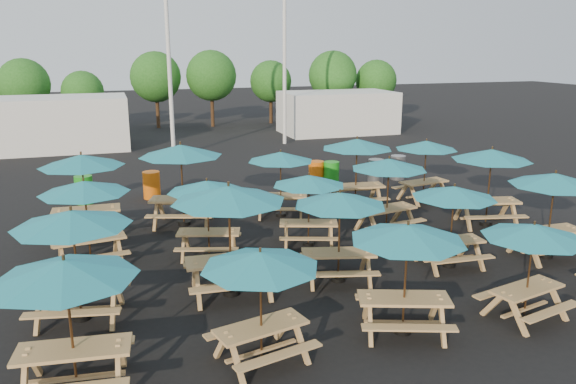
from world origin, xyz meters
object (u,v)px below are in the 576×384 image
object	(u,v)px
picnic_unit_1	(72,224)
picnic_unit_9	(340,203)
picnic_unit_4	(260,265)
picnic_unit_15	(357,147)
waste_bin_1	(152,185)
picnic_unit_5	(229,199)
picnic_unit_7	(181,154)
waste_bin_0	(84,190)
picnic_unit_6	(207,190)
picnic_unit_18	(491,158)
picnic_unit_19	(426,148)
waste_bin_5	(398,167)
waste_bin_2	(316,174)
waste_bin_3	(331,174)
picnic_unit_13	(454,196)
waste_bin_4	(376,171)
picnic_unit_17	(555,183)
picnic_unit_8	(408,238)
picnic_unit_14	(389,167)
picnic_unit_11	(281,160)
picnic_unit_3	(82,164)
picnic_unit_2	(84,191)
picnic_unit_10	(309,184)
picnic_unit_0	(65,276)
picnic_unit_12	(533,236)

from	to	relation	value
picnic_unit_1	picnic_unit_9	size ratio (longest dim) A/B	1.03
picnic_unit_4	picnic_unit_9	xyz separation A→B (m)	(2.67, 2.83, 0.10)
picnic_unit_15	waste_bin_1	world-z (taller)	picnic_unit_15
picnic_unit_1	picnic_unit_5	bearing A→B (deg)	15.02
picnic_unit_7	waste_bin_0	world-z (taller)	picnic_unit_7
picnic_unit_6	picnic_unit_18	bearing A→B (deg)	16.56
picnic_unit_1	picnic_unit_4	bearing A→B (deg)	-29.90
picnic_unit_1	picnic_unit_9	distance (m)	5.76
picnic_unit_19	waste_bin_5	world-z (taller)	picnic_unit_19
picnic_unit_5	waste_bin_2	world-z (taller)	picnic_unit_5
waste_bin_2	waste_bin_3	xyz separation A→B (m)	(0.53, -0.27, 0.00)
picnic_unit_13	waste_bin_4	size ratio (longest dim) A/B	2.20
picnic_unit_17	waste_bin_4	world-z (taller)	picnic_unit_17
picnic_unit_7	picnic_unit_4	bearing A→B (deg)	-70.21
picnic_unit_9	picnic_unit_19	xyz separation A→B (m)	(5.69, 5.62, 0.02)
picnic_unit_8	picnic_unit_14	size ratio (longest dim) A/B	1.08
waste_bin_0	waste_bin_2	bearing A→B (deg)	-0.83
picnic_unit_1	waste_bin_5	distance (m)	15.35
picnic_unit_7	waste_bin_4	bearing A→B (deg)	38.97
picnic_unit_9	picnic_unit_13	xyz separation A→B (m)	(3.03, -0.02, -0.07)
picnic_unit_9	picnic_unit_11	size ratio (longest dim) A/B	0.98
picnic_unit_7	picnic_unit_13	size ratio (longest dim) A/B	1.46
picnic_unit_18	picnic_unit_3	bearing A→B (deg)	-179.92
picnic_unit_6	picnic_unit_14	size ratio (longest dim) A/B	0.98
picnic_unit_7	waste_bin_3	xyz separation A→B (m)	(6.25, 3.19, -1.74)
picnic_unit_2	picnic_unit_14	bearing A→B (deg)	-7.95
picnic_unit_17	picnic_unit_4	bearing A→B (deg)	-161.99
picnic_unit_10	picnic_unit_19	world-z (taller)	picnic_unit_19
picnic_unit_15	waste_bin_1	bearing A→B (deg)	158.91
picnic_unit_4	waste_bin_3	distance (m)	13.05
picnic_unit_4	waste_bin_4	world-z (taller)	picnic_unit_4
picnic_unit_18	waste_bin_0	bearing A→B (deg)	164.88
picnic_unit_4	waste_bin_4	bearing A→B (deg)	41.33
picnic_unit_14	waste_bin_4	xyz separation A→B (m)	(2.47, 5.66, -1.48)
picnic_unit_0	picnic_unit_5	xyz separation A→B (m)	(3.17, 2.80, 0.22)
picnic_unit_4	waste_bin_1	bearing A→B (deg)	80.49
picnic_unit_12	picnic_unit_19	world-z (taller)	picnic_unit_19
picnic_unit_10	picnic_unit_12	xyz separation A→B (m)	(2.73, -5.45, -0.00)
waste_bin_2	waste_bin_3	world-z (taller)	same
picnic_unit_15	waste_bin_5	distance (m)	5.17
picnic_unit_9	picnic_unit_6	bearing A→B (deg)	150.46
picnic_unit_8	waste_bin_2	world-z (taller)	picnic_unit_8
picnic_unit_13	waste_bin_1	size ratio (longest dim) A/B	2.20
picnic_unit_7	picnic_unit_13	distance (m)	8.09
picnic_unit_0	picnic_unit_4	size ratio (longest dim) A/B	1.00
picnic_unit_1	picnic_unit_15	distance (m)	10.44
picnic_unit_1	picnic_unit_2	size ratio (longest dim) A/B	1.08
waste_bin_1	waste_bin_3	size ratio (longest dim) A/B	1.00
picnic_unit_9	waste_bin_2	xyz separation A→B (m)	(2.83, 8.93, -1.42)
picnic_unit_1	picnic_unit_8	distance (m)	6.49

